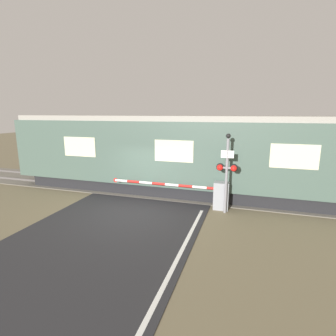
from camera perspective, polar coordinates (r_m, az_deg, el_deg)
ground_plane at (r=10.69m, az=-7.85°, el=-9.58°), size 80.00×80.00×0.00m
track_bed at (r=13.57m, az=-1.92°, el=-4.63°), size 36.00×3.20×0.13m
train at (r=12.80m, az=3.16°, el=3.09°), size 17.24×3.06×3.76m
crossing_barrier at (r=11.01m, az=9.47°, el=-5.56°), size 5.22×0.44×1.15m
signal_post at (r=10.32m, az=12.67°, el=-0.18°), size 0.82×0.26×3.14m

